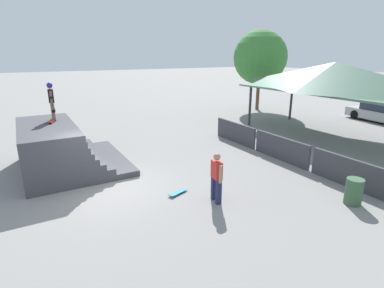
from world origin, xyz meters
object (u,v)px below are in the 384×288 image
object	(u,v)px
trash_bin	(354,192)
skateboard_on_deck	(51,121)
skater_on_deck	(51,99)
tree_beside_pavilion	(260,57)
bystander_walking	(217,175)
skateboard_on_ground	(177,193)
parked_car_silver	(379,113)

from	to	relation	value
trash_bin	skateboard_on_deck	bearing A→B (deg)	-137.23
skater_on_deck	skateboard_on_deck	size ratio (longest dim) A/B	1.91
tree_beside_pavilion	trash_bin	bearing A→B (deg)	-31.43
bystander_walking	tree_beside_pavilion	size ratio (longest dim) A/B	0.25
tree_beside_pavilion	skater_on_deck	bearing A→B (deg)	-70.91
skater_on_deck	trash_bin	size ratio (longest dim) A/B	1.84
skater_on_deck	tree_beside_pavilion	bearing A→B (deg)	113.78
skateboard_on_deck	bystander_walking	world-z (taller)	skateboard_on_deck
skater_on_deck	bystander_walking	bearing A→B (deg)	35.84
bystander_walking	skateboard_on_ground	xyz separation A→B (m)	(-1.08, -0.84, -0.85)
bystander_walking	parked_car_silver	bearing A→B (deg)	-66.86
bystander_walking	parked_car_silver	world-z (taller)	bystander_walking
skateboard_on_deck	parked_car_silver	world-z (taller)	skateboard_on_deck
skateboard_on_deck	trash_bin	world-z (taller)	skateboard_on_deck
skateboard_on_ground	trash_bin	bearing A→B (deg)	123.23
skateboard_on_ground	trash_bin	world-z (taller)	trash_bin
skateboard_on_deck	bystander_walking	size ratio (longest dim) A/B	0.50
skater_on_deck	skateboard_on_ground	world-z (taller)	skater_on_deck
skateboard_on_deck	trash_bin	size ratio (longest dim) A/B	0.96
skateboard_on_deck	parked_car_silver	size ratio (longest dim) A/B	0.18
skateboard_on_deck	bystander_walking	bearing A→B (deg)	52.94
skater_on_deck	trash_bin	distance (m)	11.79
bystander_walking	tree_beside_pavilion	distance (m)	17.70
bystander_walking	trash_bin	size ratio (longest dim) A/B	1.92
parked_car_silver	bystander_walking	bearing A→B (deg)	-67.69
tree_beside_pavilion	trash_bin	world-z (taller)	tree_beside_pavilion
skateboard_on_deck	parked_car_silver	distance (m)	20.72
skateboard_on_deck	skateboard_on_ground	distance (m)	6.20
trash_bin	skater_on_deck	bearing A→B (deg)	-139.14
skater_on_deck	bystander_walking	size ratio (longest dim) A/B	0.96
trash_bin	skateboard_on_ground	bearing A→B (deg)	-126.74
trash_bin	tree_beside_pavilion	bearing A→B (deg)	148.57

